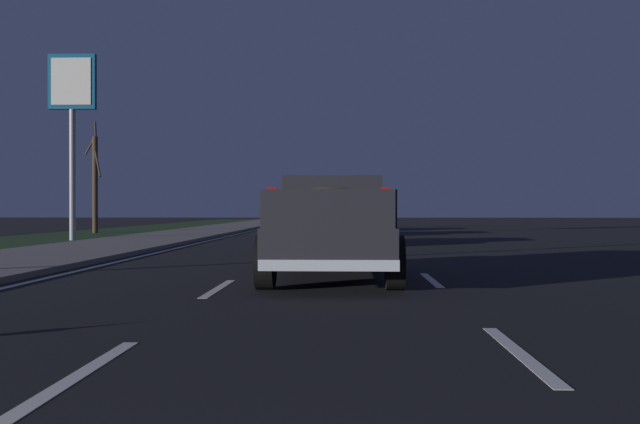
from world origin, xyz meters
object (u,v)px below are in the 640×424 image
(sedan_silver, at_px, (339,219))
(gas_price_sign, at_px, (72,100))
(pickup_truck, at_px, (332,224))
(sedan_blue, at_px, (335,222))
(bare_tree_far, at_px, (95,181))
(sedan_green, at_px, (342,217))

(sedan_silver, bearing_deg, gas_price_sign, 118.52)
(pickup_truck, height_order, sedan_blue, pickup_truck)
(pickup_truck, relative_size, bare_tree_far, 0.92)
(gas_price_sign, xyz_separation_m, bare_tree_far, (8.28, 2.20, -2.88))
(sedan_green, distance_m, bare_tree_far, 13.82)
(sedan_green, bearing_deg, sedan_blue, 179.52)
(sedan_blue, height_order, sedan_green, same)
(pickup_truck, distance_m, sedan_green, 27.13)
(pickup_truck, bearing_deg, sedan_green, -0.03)
(sedan_blue, xyz_separation_m, bare_tree_far, (11.13, 12.75, 1.94))
(sedan_blue, height_order, bare_tree_far, bare_tree_far)
(sedan_silver, bearing_deg, sedan_green, -0.57)
(sedan_blue, bearing_deg, sedan_silver, -0.41)
(gas_price_sign, bearing_deg, bare_tree_far, 14.89)
(bare_tree_far, bearing_deg, pickup_truck, -150.27)
(gas_price_sign, bearing_deg, pickup_truck, -143.18)
(sedan_blue, bearing_deg, pickup_truck, -179.41)
(sedan_silver, xyz_separation_m, gas_price_sign, (-5.77, 10.61, 4.83))
(pickup_truck, bearing_deg, sedan_silver, 0.16)
(sedan_blue, bearing_deg, sedan_green, -0.48)
(sedan_green, height_order, bare_tree_far, bare_tree_far)
(pickup_truck, height_order, bare_tree_far, bare_tree_far)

